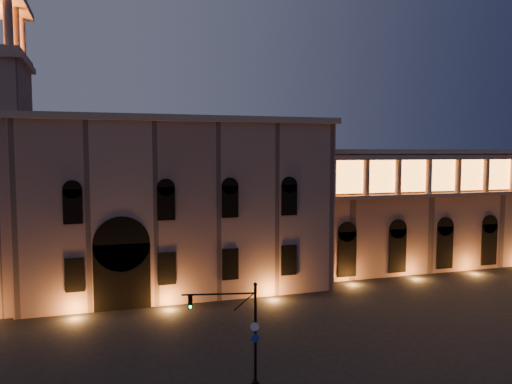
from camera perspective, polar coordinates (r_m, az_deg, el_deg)
ground at (r=34.23m, az=0.72°, el=-19.94°), size 160.00×160.00×0.00m
government_building at (r=52.36m, az=-8.96°, el=-1.42°), size 30.80×12.80×17.60m
colonnade_wing at (r=68.19m, az=20.39°, el=-1.47°), size 40.60×11.50×14.50m
traffic_light at (r=31.27m, az=-1.56°, el=-15.72°), size 4.58×1.24×6.40m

